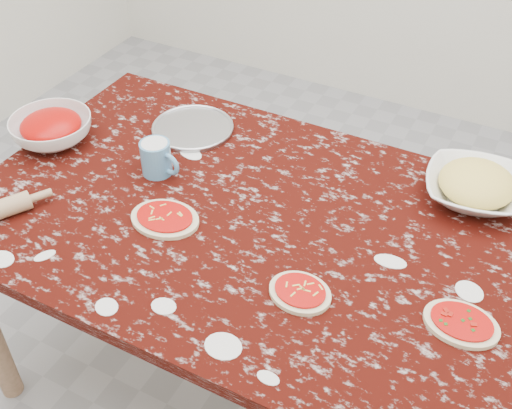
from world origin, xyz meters
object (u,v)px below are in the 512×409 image
at_px(sauce_bowl, 52,129).
at_px(flour_mug, 157,158).
at_px(cheese_bowl, 475,189).
at_px(pizza_tray, 193,129).
at_px(worktable, 256,241).

xyz_separation_m(sauce_bowl, flour_mug, (0.39, 0.01, 0.01)).
bearing_deg(cheese_bowl, flour_mug, -159.81).
bearing_deg(sauce_bowl, cheese_bowl, 14.71).
height_order(pizza_tray, flour_mug, flour_mug).
bearing_deg(cheese_bowl, worktable, -144.17).
relative_size(pizza_tray, flour_mug, 1.94).
bearing_deg(sauce_bowl, worktable, -2.74).
relative_size(worktable, flour_mug, 12.08).
distance_m(worktable, cheese_bowl, 0.63).
relative_size(sauce_bowl, flour_mug, 1.91).
height_order(sauce_bowl, flour_mug, flour_mug).
bearing_deg(worktable, sauce_bowl, 177.26).
bearing_deg(flour_mug, worktable, -7.82).
xyz_separation_m(pizza_tray, sauce_bowl, (-0.36, -0.25, 0.03)).
xyz_separation_m(worktable, sauce_bowl, (-0.74, 0.04, 0.12)).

